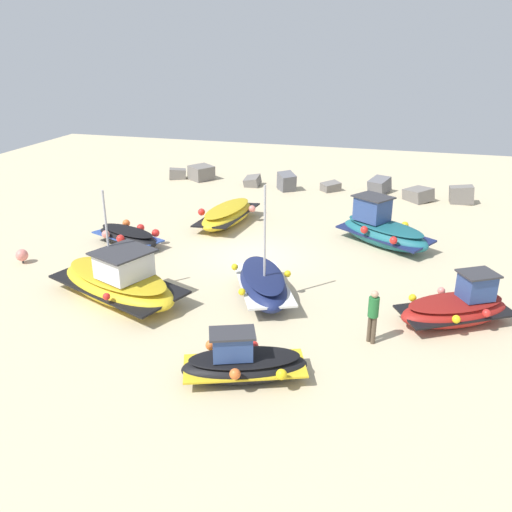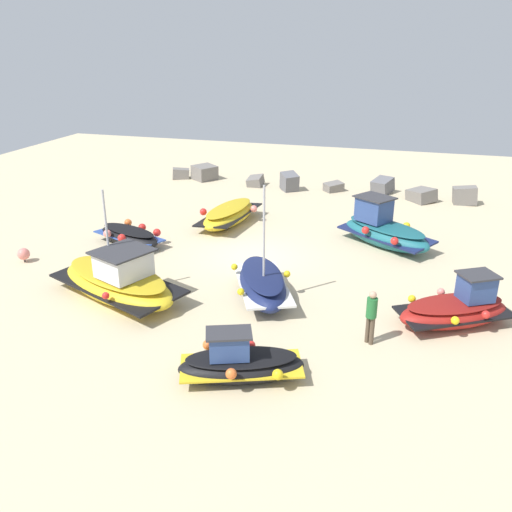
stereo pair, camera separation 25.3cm
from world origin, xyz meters
name	(u,v)px [view 2 (the right image)]	position (x,y,z in m)	size (l,w,h in m)	color
ground_plane	(255,257)	(0.00, 0.00, 0.00)	(50.17, 50.17, 0.00)	beige
fishing_boat_0	(262,284)	(1.35, -3.59, 0.53)	(3.09, 4.22, 4.15)	navy
fishing_boat_1	(129,236)	(-5.74, -0.18, 0.41)	(3.68, 2.48, 0.83)	black
fishing_boat_2	(118,281)	(-3.50, -5.03, 0.65)	(5.74, 4.03, 3.90)	gold
fishing_boat_3	(384,230)	(5.02, 2.94, 0.70)	(4.58, 3.85, 2.13)	#1E6670
fishing_boat_4	(240,363)	(2.12, -8.49, 0.47)	(3.63, 2.40, 1.46)	black
fishing_boat_5	(456,309)	(7.80, -3.69, 0.54)	(3.96, 3.17, 1.72)	maroon
fishing_boat_6	(229,214)	(-2.45, 3.77, 0.48)	(2.50, 4.56, 1.00)	gold
person_walking	(371,314)	(5.28, -5.66, 0.99)	(0.32, 0.32, 1.72)	brown
breakwater_rocks	(314,184)	(0.36, 11.19, 0.41)	(18.58, 3.03, 1.25)	slate
mooring_buoy_0	(24,254)	(-8.88, -3.22, 0.34)	(0.49, 0.49, 0.59)	#3F3F42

